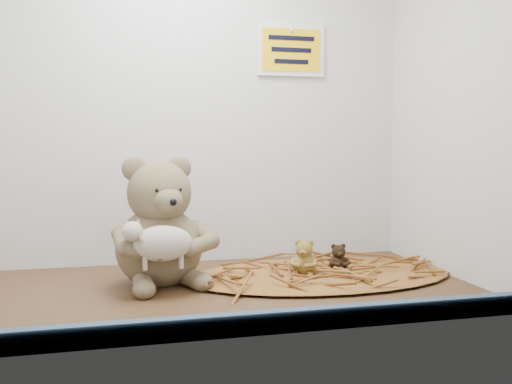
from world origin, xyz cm
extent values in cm
cube|color=#3C2815|center=(0.00, 0.00, 0.00)|extent=(120.00, 60.00, 0.40)
cube|color=silver|center=(0.00, 30.00, 45.00)|extent=(120.00, 0.40, 90.00)
cube|color=silver|center=(60.00, 0.00, 45.00)|extent=(0.40, 60.00, 90.00)
cube|color=#334962|center=(0.00, -28.80, 1.80)|extent=(119.28, 2.20, 3.60)
ellipsoid|color=brown|center=(30.29, 5.68, 0.61)|extent=(62.62, 36.36, 1.21)
cube|color=#DDAB0B|center=(30.00, 29.40, 55.00)|extent=(16.00, 1.20, 11.00)
camera|label=1|loc=(-15.27, -116.16, 31.00)|focal=40.00mm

